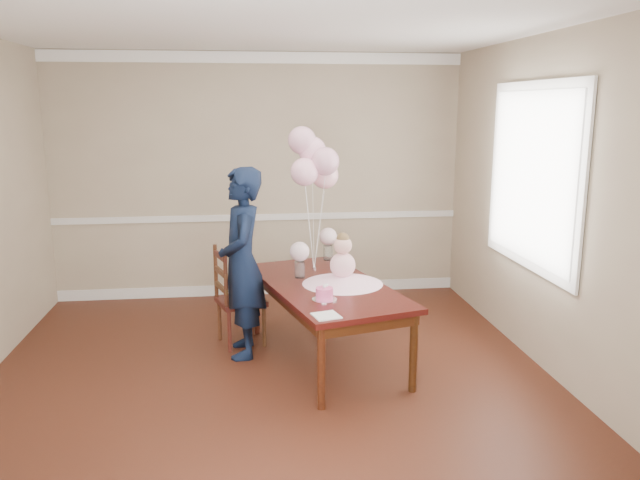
# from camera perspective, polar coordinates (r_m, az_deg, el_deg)

# --- Properties ---
(floor) EXTENTS (4.50, 5.00, 0.00)m
(floor) POSITION_cam_1_polar(r_m,az_deg,el_deg) (4.92, -4.48, -13.47)
(floor) COLOR black
(floor) RESTS_ON ground
(ceiling) EXTENTS (4.50, 5.00, 0.02)m
(ceiling) POSITION_cam_1_polar(r_m,az_deg,el_deg) (4.48, -5.08, 19.47)
(ceiling) COLOR white
(ceiling) RESTS_ON wall_back
(wall_back) EXTENTS (4.50, 0.02, 2.70)m
(wall_back) POSITION_cam_1_polar(r_m,az_deg,el_deg) (6.98, -5.61, 5.73)
(wall_back) COLOR gray
(wall_back) RESTS_ON floor
(wall_front) EXTENTS (4.50, 0.02, 2.70)m
(wall_front) POSITION_cam_1_polar(r_m,az_deg,el_deg) (2.09, -1.90, -9.69)
(wall_front) COLOR gray
(wall_front) RESTS_ON floor
(wall_right) EXTENTS (0.02, 5.00, 2.70)m
(wall_right) POSITION_cam_1_polar(r_m,az_deg,el_deg) (5.11, 21.35, 2.59)
(wall_right) COLOR gray
(wall_right) RESTS_ON floor
(chair_rail_trim) EXTENTS (4.50, 0.02, 0.07)m
(chair_rail_trim) POSITION_cam_1_polar(r_m,az_deg,el_deg) (7.04, -5.53, 2.08)
(chair_rail_trim) COLOR silver
(chair_rail_trim) RESTS_ON wall_back
(crown_molding) EXTENTS (4.50, 0.02, 0.12)m
(crown_molding) POSITION_cam_1_polar(r_m,az_deg,el_deg) (6.95, -5.83, 16.27)
(crown_molding) COLOR white
(crown_molding) RESTS_ON wall_back
(baseboard_trim) EXTENTS (4.50, 0.02, 0.12)m
(baseboard_trim) POSITION_cam_1_polar(r_m,az_deg,el_deg) (7.23, -5.40, -4.49)
(baseboard_trim) COLOR silver
(baseboard_trim) RESTS_ON floor
(window_frame) EXTENTS (0.02, 1.66, 1.56)m
(window_frame) POSITION_cam_1_polar(r_m,az_deg,el_deg) (5.52, 18.87, 5.52)
(window_frame) COLOR white
(window_frame) RESTS_ON wall_right
(window_blinds) EXTENTS (0.01, 1.50, 1.40)m
(window_blinds) POSITION_cam_1_polar(r_m,az_deg,el_deg) (5.51, 18.70, 5.52)
(window_blinds) COLOR silver
(window_blinds) RESTS_ON wall_right
(dining_table_top) EXTENTS (1.32, 1.95, 0.04)m
(dining_table_top) POSITION_cam_1_polar(r_m,az_deg,el_deg) (5.23, 0.53, -4.27)
(dining_table_top) COLOR black
(dining_table_top) RESTS_ON table_leg_fl
(table_apron) EXTENTS (1.21, 1.84, 0.09)m
(table_apron) POSITION_cam_1_polar(r_m,az_deg,el_deg) (5.25, 0.53, -4.97)
(table_apron) COLOR black
(table_apron) RESTS_ON table_leg_fl
(table_leg_fl) EXTENTS (0.08, 0.08, 0.62)m
(table_leg_fl) POSITION_cam_1_polar(r_m,az_deg,el_deg) (4.50, 0.13, -11.62)
(table_leg_fl) COLOR black
(table_leg_fl) RESTS_ON floor
(table_leg_fr) EXTENTS (0.08, 0.08, 0.62)m
(table_leg_fr) POSITION_cam_1_polar(r_m,az_deg,el_deg) (4.81, 8.54, -10.14)
(table_leg_fr) COLOR black
(table_leg_fr) RESTS_ON floor
(table_leg_bl) EXTENTS (0.08, 0.08, 0.62)m
(table_leg_bl) POSITION_cam_1_polar(r_m,az_deg,el_deg) (5.95, -5.88, -5.64)
(table_leg_bl) COLOR black
(table_leg_bl) RESTS_ON floor
(table_leg_br) EXTENTS (0.08, 0.08, 0.62)m
(table_leg_br) POSITION_cam_1_polar(r_m,az_deg,el_deg) (6.19, 0.81, -4.87)
(table_leg_br) COLOR black
(table_leg_br) RESTS_ON floor
(baby_skirt) EXTENTS (0.83, 0.83, 0.09)m
(baby_skirt) POSITION_cam_1_polar(r_m,az_deg,el_deg) (5.23, 2.08, -3.54)
(baby_skirt) COLOR #FBB9D7
(baby_skirt) RESTS_ON dining_table_top
(baby_torso) EXTENTS (0.21, 0.21, 0.21)m
(baby_torso) POSITION_cam_1_polar(r_m,az_deg,el_deg) (5.20, 2.09, -2.31)
(baby_torso) COLOR #F097CB
(baby_torso) RESTS_ON baby_skirt
(baby_head) EXTENTS (0.15, 0.15, 0.15)m
(baby_head) POSITION_cam_1_polar(r_m,az_deg,el_deg) (5.16, 2.10, -0.48)
(baby_head) COLOR #E5AC9E
(baby_head) RESTS_ON baby_torso
(baby_hair) EXTENTS (0.11, 0.11, 0.11)m
(baby_hair) POSITION_cam_1_polar(r_m,az_deg,el_deg) (5.15, 2.11, 0.10)
(baby_hair) COLOR brown
(baby_hair) RESTS_ON baby_head
(cake_platter) EXTENTS (0.24, 0.24, 0.01)m
(cake_platter) POSITION_cam_1_polar(r_m,az_deg,el_deg) (4.81, 0.41, -5.46)
(cake_platter) COLOR silver
(cake_platter) RESTS_ON dining_table_top
(birthday_cake) EXTENTS (0.16, 0.16, 0.09)m
(birthday_cake) POSITION_cam_1_polar(r_m,az_deg,el_deg) (4.79, 0.41, -4.91)
(birthday_cake) COLOR #E5488A
(birthday_cake) RESTS_ON cake_platter
(cake_flower_a) EXTENTS (0.03, 0.03, 0.03)m
(cake_flower_a) POSITION_cam_1_polar(r_m,az_deg,el_deg) (4.78, 0.41, -4.24)
(cake_flower_a) COLOR silver
(cake_flower_a) RESTS_ON birthday_cake
(cake_flower_b) EXTENTS (0.03, 0.03, 0.03)m
(cake_flower_b) POSITION_cam_1_polar(r_m,az_deg,el_deg) (4.80, 0.62, -4.15)
(cake_flower_b) COLOR silver
(cake_flower_b) RESTS_ON birthday_cake
(rose_vase_near) EXTENTS (0.11, 0.11, 0.14)m
(rose_vase_near) POSITION_cam_1_polar(r_m,az_deg,el_deg) (5.40, -1.87, -2.72)
(rose_vase_near) COLOR silver
(rose_vase_near) RESTS_ON dining_table_top
(roses_near) EXTENTS (0.17, 0.17, 0.17)m
(roses_near) POSITION_cam_1_polar(r_m,az_deg,el_deg) (5.36, -1.88, -1.06)
(roses_near) COLOR beige
(roses_near) RESTS_ON rose_vase_near
(rose_vase_far) EXTENTS (0.11, 0.11, 0.14)m
(rose_vase_far) POSITION_cam_1_polar(r_m,az_deg,el_deg) (6.01, 0.74, -1.17)
(rose_vase_far) COLOR white
(rose_vase_far) RESTS_ON dining_table_top
(roses_far) EXTENTS (0.17, 0.17, 0.17)m
(roses_far) POSITION_cam_1_polar(r_m,az_deg,el_deg) (5.98, 0.74, 0.33)
(roses_far) COLOR #F4CDD2
(roses_far) RESTS_ON rose_vase_far
(napkin) EXTENTS (0.22, 0.22, 0.01)m
(napkin) POSITION_cam_1_polar(r_m,az_deg,el_deg) (4.45, 0.57, -6.94)
(napkin) COLOR silver
(napkin) RESTS_ON dining_table_top
(balloon_weight) EXTENTS (0.04, 0.04, 0.02)m
(balloon_weight) POSITION_cam_1_polar(r_m,az_deg,el_deg) (5.69, -0.54, -2.58)
(balloon_weight) COLOR silver
(balloon_weight) RESTS_ON dining_table_top
(balloon_a) EXTENTS (0.25, 0.25, 0.25)m
(balloon_a) POSITION_cam_1_polar(r_m,az_deg,el_deg) (5.50, -1.42, 6.25)
(balloon_a) COLOR #FFB4CE
(balloon_a) RESTS_ON balloon_ribbon_a
(balloon_b) EXTENTS (0.25, 0.25, 0.25)m
(balloon_b) POSITION_cam_1_polar(r_m,az_deg,el_deg) (5.52, 0.48, 7.20)
(balloon_b) COLOR #DC9CB6
(balloon_b) RESTS_ON balloon_ribbon_b
(balloon_c) EXTENTS (0.25, 0.25, 0.25)m
(balloon_c) POSITION_cam_1_polar(r_m,az_deg,el_deg) (5.61, -0.73, 8.20)
(balloon_c) COLOR #F6AECB
(balloon_c) RESTS_ON balloon_ribbon_c
(balloon_d) EXTENTS (0.25, 0.25, 0.25)m
(balloon_d) POSITION_cam_1_polar(r_m,az_deg,el_deg) (5.59, -1.66, 9.09)
(balloon_d) COLOR #DC9CB6
(balloon_d) RESTS_ON balloon_ribbon_d
(balloon_e) EXTENTS (0.25, 0.25, 0.25)m
(balloon_e) POSITION_cam_1_polar(r_m,az_deg,el_deg) (5.66, 0.45, 5.96)
(balloon_e) COLOR #FFB4C2
(balloon_e) RESTS_ON balloon_ribbon_e
(balloon_ribbon_a) EXTENTS (0.08, 0.02, 0.74)m
(balloon_ribbon_a) POSITION_cam_1_polar(r_m,az_deg,el_deg) (5.60, -0.97, 1.09)
(balloon_ribbon_a) COLOR silver
(balloon_ribbon_a) RESTS_ON balloon_weight
(balloon_ribbon_b) EXTENTS (0.10, 0.02, 0.83)m
(balloon_ribbon_b) POSITION_cam_1_polar(r_m,az_deg,el_deg) (5.60, -0.04, 1.56)
(balloon_ribbon_b) COLOR white
(balloon_ribbon_b) RESTS_ON balloon_weight
(balloon_ribbon_c) EXTENTS (0.01, 0.09, 0.92)m
(balloon_ribbon_c) POSITION_cam_1_polar(r_m,az_deg,el_deg) (5.64, -0.63, 2.10)
(balloon_ribbon_c) COLOR silver
(balloon_ribbon_c) RESTS_ON balloon_weight
(balloon_ribbon_d) EXTENTS (0.10, 0.07, 1.01)m
(balloon_ribbon_d) POSITION_cam_1_polar(r_m,az_deg,el_deg) (5.62, -1.09, 2.53)
(balloon_ribbon_d) COLOR white
(balloon_ribbon_d) RESTS_ON balloon_weight
(balloon_ribbon_e) EXTENTS (0.11, 0.10, 0.69)m
(balloon_ribbon_e) POSITION_cam_1_polar(r_m,az_deg,el_deg) (5.67, -0.05, 1.02)
(balloon_ribbon_e) COLOR silver
(balloon_ribbon_e) RESTS_ON balloon_weight
(dining_chair_seat) EXTENTS (0.49, 0.49, 0.04)m
(dining_chair_seat) POSITION_cam_1_polar(r_m,az_deg,el_deg) (5.70, -7.25, -5.56)
(dining_chair_seat) COLOR #38120F
(dining_chair_seat) RESTS_ON chair_leg_fl
(chair_leg_fl) EXTENTS (0.04, 0.04, 0.38)m
(chair_leg_fl) POSITION_cam_1_polar(r_m,az_deg,el_deg) (5.58, -8.28, -8.26)
(chair_leg_fl) COLOR #3A1410
(chair_leg_fl) RESTS_ON floor
(chair_leg_fr) EXTENTS (0.04, 0.04, 0.38)m
(chair_leg_fr) POSITION_cam_1_polar(r_m,az_deg,el_deg) (5.67, -5.14, -7.84)
(chair_leg_fr) COLOR #341B0E
(chair_leg_fr) RESTS_ON floor
(chair_leg_bl) EXTENTS (0.04, 0.04, 0.38)m
(chair_leg_bl) POSITION_cam_1_polar(r_m,az_deg,el_deg) (5.87, -9.17, -7.24)
(chair_leg_bl) COLOR #3E1E11
(chair_leg_bl) RESTS_ON floor
(chair_leg_br) EXTENTS (0.04, 0.04, 0.38)m
(chair_leg_br) POSITION_cam_1_polar(r_m,az_deg,el_deg) (5.96, -6.18, -6.86)
(chair_leg_br) COLOR #38190F
(chair_leg_br) RESTS_ON floor
(chair_back_post_l) EXTENTS (0.04, 0.04, 0.50)m
(chair_back_post_l) POSITION_cam_1_polar(r_m,az_deg,el_deg) (5.43, -8.61, -3.66)
(chair_back_post_l) COLOR #34170E
(chair_back_post_l) RESTS_ON dining_chair_seat
(chair_back_post_r) EXTENTS (0.04, 0.04, 0.50)m
(chair_back_post_r) POSITION_cam_1_polar(r_m,az_deg,el_deg) (5.73, -9.50, -2.85)
(chair_back_post_r) COLOR #381C0F
(chair_back_post_r) RESTS_ON dining_chair_seat
(chair_slat_low) EXTENTS (0.13, 0.35, 0.04)m
(chair_slat_low) POSITION_cam_1_polar(r_m,az_deg,el_deg) (5.61, -9.03, -4.29)
(chair_slat_low) COLOR #3C2210
(chair_slat_low) RESTS_ON dining_chair_seat
(chair_slat_mid) EXTENTS (0.13, 0.35, 0.04)m
(chair_slat_mid) POSITION_cam_1_polar(r_m,az_deg,el_deg) (5.57, -9.08, -2.89)
(chair_slat_mid) COLOR #3C1F10
(chair_slat_mid) RESTS_ON dining_chair_seat
(chair_slat_top) EXTENTS (0.13, 0.35, 0.04)m
(chair_slat_top) POSITION_cam_1_polar(r_m,az_deg,el_deg) (5.53, -9.13, -1.46)
(chair_slat_top) COLOR #36130E
(chair_slat_top) RESTS_ON dining_chair_seat
(woman) EXTENTS (0.42, 0.61, 1.63)m
(woman) POSITION_cam_1_polar(r_m,az_deg,el_deg) (5.35, -7.14, -2.11)
(woman) COLOR black
(woman) RESTS_ON floor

